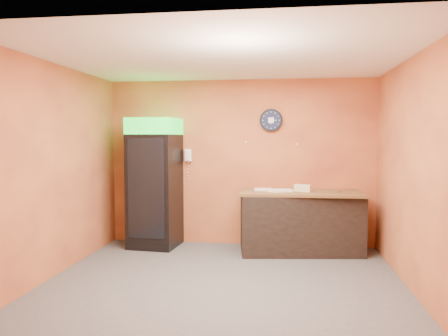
# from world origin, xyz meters

# --- Properties ---
(floor) EXTENTS (4.50, 4.50, 0.00)m
(floor) POSITION_xyz_m (0.00, 0.00, 0.00)
(floor) COLOR #47474C
(floor) RESTS_ON ground
(back_wall) EXTENTS (4.50, 0.02, 2.80)m
(back_wall) POSITION_xyz_m (0.00, 2.00, 1.40)
(back_wall) COLOR orange
(back_wall) RESTS_ON floor
(left_wall) EXTENTS (0.02, 4.00, 2.80)m
(left_wall) POSITION_xyz_m (-2.25, 0.00, 1.40)
(left_wall) COLOR orange
(left_wall) RESTS_ON floor
(right_wall) EXTENTS (0.02, 4.00, 2.80)m
(right_wall) POSITION_xyz_m (2.25, 0.00, 1.40)
(right_wall) COLOR orange
(right_wall) RESTS_ON floor
(ceiling) EXTENTS (4.50, 4.00, 0.02)m
(ceiling) POSITION_xyz_m (0.00, 0.00, 2.80)
(ceiling) COLOR white
(ceiling) RESTS_ON back_wall
(beverage_cooler) EXTENTS (0.81, 0.82, 2.15)m
(beverage_cooler) POSITION_xyz_m (-1.39, 1.60, 1.05)
(beverage_cooler) COLOR black
(beverage_cooler) RESTS_ON floor
(prep_counter) EXTENTS (1.97, 1.07, 0.94)m
(prep_counter) POSITION_xyz_m (1.01, 1.58, 0.47)
(prep_counter) COLOR black
(prep_counter) RESTS_ON floor
(wall_clock) EXTENTS (0.38, 0.06, 0.38)m
(wall_clock) POSITION_xyz_m (0.52, 1.97, 2.11)
(wall_clock) COLOR black
(wall_clock) RESTS_ON back_wall
(wall_phone) EXTENTS (0.11, 0.10, 0.21)m
(wall_phone) POSITION_xyz_m (-0.89, 1.95, 1.52)
(wall_phone) COLOR white
(wall_phone) RESTS_ON back_wall
(butcher_paper) EXTENTS (1.92, 0.96, 0.04)m
(butcher_paper) POSITION_xyz_m (1.01, 1.58, 0.96)
(butcher_paper) COLOR brown
(butcher_paper) RESTS_ON prep_counter
(sub_roll_stack) EXTENTS (0.28, 0.19, 0.11)m
(sub_roll_stack) POSITION_xyz_m (1.04, 1.54, 1.03)
(sub_roll_stack) COLOR beige
(sub_roll_stack) RESTS_ON butcher_paper
(wrapped_sandwich_left) EXTENTS (0.29, 0.17, 0.04)m
(wrapped_sandwich_left) POSITION_xyz_m (0.60, 1.50, 1.00)
(wrapped_sandwich_left) COLOR silver
(wrapped_sandwich_left) RESTS_ON butcher_paper
(wrapped_sandwich_mid) EXTENTS (0.33, 0.21, 0.04)m
(wrapped_sandwich_mid) POSITION_xyz_m (0.71, 1.46, 1.00)
(wrapped_sandwich_mid) COLOR silver
(wrapped_sandwich_mid) RESTS_ON butcher_paper
(wrapped_sandwich_right) EXTENTS (0.29, 0.15, 0.04)m
(wrapped_sandwich_right) POSITION_xyz_m (0.41, 1.58, 1.00)
(wrapped_sandwich_right) COLOR silver
(wrapped_sandwich_right) RESTS_ON butcher_paper
(kitchen_tool) EXTENTS (0.06, 0.06, 0.06)m
(kitchen_tool) POSITION_xyz_m (0.97, 1.57, 1.00)
(kitchen_tool) COLOR silver
(kitchen_tool) RESTS_ON butcher_paper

